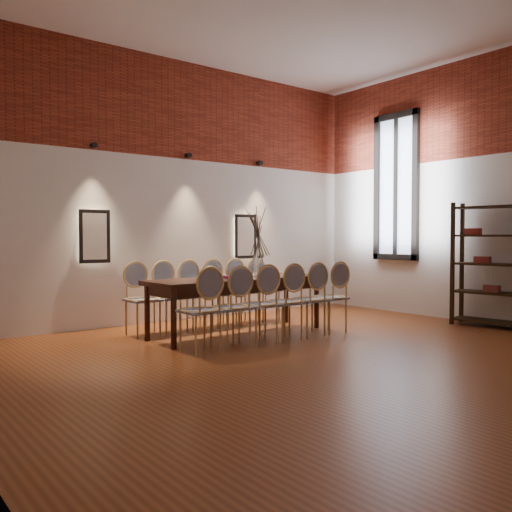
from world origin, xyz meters
TOP-DOWN VIEW (x-y plane):
  - floor at (0.00, 0.00)m, footprint 7.00×7.00m
  - wall_back at (0.00, 3.55)m, footprint 7.00×0.10m
  - brick_band_back at (0.00, 3.48)m, footprint 7.00×0.02m
  - niche_left at (-1.30, 3.45)m, footprint 0.36×0.06m
  - niche_right at (1.30, 3.45)m, footprint 0.36×0.06m
  - spot_fixture_left at (-1.30, 3.42)m, footprint 0.08×0.10m
  - spot_fixture_mid at (0.20, 3.42)m, footprint 0.08×0.10m
  - spot_fixture_right at (1.60, 3.42)m, footprint 0.08×0.10m
  - window_glass at (3.46, 2.00)m, footprint 0.02×0.78m
  - window_frame at (3.44, 2.00)m, footprint 0.08×0.90m
  - window_mullion at (3.44, 2.00)m, footprint 0.06×0.06m
  - dining_table at (0.09, 1.97)m, footprint 2.51×0.86m
  - chair_near_a at (-0.94, 1.26)m, footprint 0.45×0.45m
  - chair_near_b at (-0.52, 1.27)m, footprint 0.45×0.45m
  - chair_near_c at (-0.11, 1.28)m, footprint 0.45×0.45m
  - chair_near_d at (0.31, 1.29)m, footprint 0.45×0.45m
  - chair_near_e at (0.72, 1.30)m, footprint 0.45×0.45m
  - chair_near_f at (1.14, 1.31)m, footprint 0.45×0.45m
  - chair_far_a at (-0.97, 2.62)m, footprint 0.45×0.45m
  - chair_far_b at (-0.55, 2.63)m, footprint 0.45×0.45m
  - chair_far_c at (-0.14, 2.64)m, footprint 0.45×0.45m
  - chair_far_d at (0.28, 2.65)m, footprint 0.45×0.45m
  - chair_far_e at (0.69, 2.66)m, footprint 0.45×0.45m
  - chair_far_f at (1.11, 2.67)m, footprint 0.45×0.45m
  - vase at (0.44, 1.98)m, footprint 0.14×0.14m
  - dried_branches at (0.44, 1.98)m, footprint 0.50×0.50m
  - bowl at (-0.38, 1.91)m, footprint 0.24×0.24m
  - book at (0.01, 1.99)m, footprint 0.26×0.19m
  - shelving_rack at (3.28, 0.22)m, footprint 0.51×1.04m

SIDE VIEW (x-z plane):
  - floor at x=0.00m, z-range -0.02..0.00m
  - dining_table at x=0.09m, z-range 0.00..0.75m
  - chair_near_a at x=-0.94m, z-range 0.00..0.94m
  - chair_near_b at x=-0.52m, z-range 0.00..0.94m
  - chair_near_c at x=-0.11m, z-range 0.00..0.94m
  - chair_near_d at x=0.31m, z-range 0.00..0.94m
  - chair_near_e at x=0.72m, z-range 0.00..0.94m
  - chair_near_f at x=1.14m, z-range 0.00..0.94m
  - chair_far_a at x=-0.97m, z-range 0.00..0.94m
  - chair_far_b at x=-0.55m, z-range 0.00..0.94m
  - chair_far_c at x=-0.14m, z-range 0.00..0.94m
  - chair_far_d at x=0.28m, z-range 0.00..0.94m
  - chair_far_e at x=0.69m, z-range 0.00..0.94m
  - chair_far_f at x=1.11m, z-range 0.00..0.94m
  - book at x=0.01m, z-range 0.75..0.78m
  - bowl at x=-0.38m, z-range 0.75..0.93m
  - vase at x=0.44m, z-range 0.75..1.05m
  - shelving_rack at x=3.28m, z-range 0.00..1.80m
  - niche_left at x=-1.30m, z-range 0.97..1.63m
  - niche_right at x=1.30m, z-range 0.97..1.63m
  - dried_branches at x=0.44m, z-range 1.00..1.70m
  - wall_back at x=0.00m, z-range 0.00..4.00m
  - window_glass at x=3.46m, z-range 0.96..3.34m
  - window_frame at x=3.44m, z-range 0.90..3.40m
  - window_mullion at x=3.44m, z-range 0.95..3.35m
  - spot_fixture_left at x=-1.30m, z-range 2.51..2.59m
  - spot_fixture_mid at x=0.20m, z-range 2.51..2.59m
  - spot_fixture_right at x=1.60m, z-range 2.51..2.59m
  - brick_band_back at x=0.00m, z-range 2.50..4.00m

